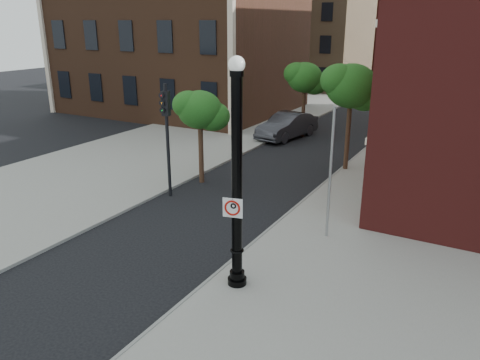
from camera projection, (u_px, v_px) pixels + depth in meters
The scene contains 16 objects.
ground at pixel (154, 268), 15.14m from camera, with size 120.00×120.00×0.00m, color black.
sidewalk_right at pixel (407, 201), 20.58m from camera, with size 8.00×60.00×0.12m, color gray.
sidewalk_left at pixel (215, 129), 34.14m from camera, with size 10.00×50.00×0.12m, color gray.
curb_edge at pixel (321, 186), 22.41m from camera, with size 0.10×60.00×0.14m, color gray.
victorian_building at pixel (181, 6), 39.50m from camera, with size 18.60×14.60×17.95m.
bg_building_tan_a at pixel (311, 35), 55.04m from camera, with size 12.00×12.00×12.00m, color #876849.
bg_building_red at pixel (346, 39), 66.91m from camera, with size 12.00×12.00×10.00m, color maroon.
lamppost at pixel (237, 190), 13.05m from camera, with size 0.57×0.57×6.75m.
no_parking_sign at pixel (233, 208), 13.09m from camera, with size 0.57×0.17×0.58m.
parked_car at pixel (287, 126), 31.55m from camera, with size 1.80×5.16×1.70m, color #333338.
traffic_signal_left at pixel (166, 122), 20.27m from camera, with size 0.38×0.44×5.07m.
traffic_signal_right at pixel (381, 126), 19.30m from camera, with size 0.40×0.45×5.11m.
utility_pole at pixel (330, 176), 16.37m from camera, with size 0.10×0.10×4.88m, color #999999.
street_tree_a at pixel (201, 111), 22.04m from camera, with size 2.50×2.26×4.51m.
street_tree_b at pixel (305, 78), 31.08m from camera, with size 2.77×2.50×4.99m.
street_tree_c at pixel (352, 87), 23.51m from camera, with size 3.10×2.80×5.58m.
Camera 1 is at (9.00, -10.31, 7.60)m, focal length 35.00 mm.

